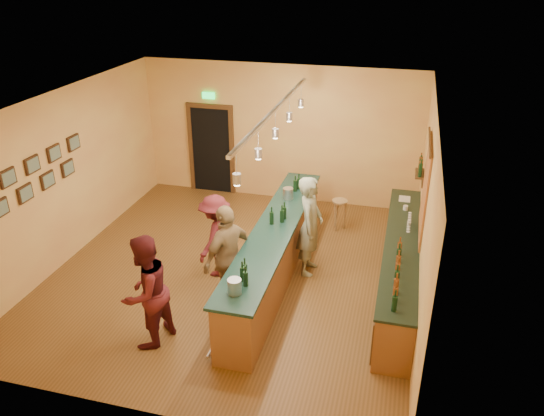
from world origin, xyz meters
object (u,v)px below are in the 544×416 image
(back_counter, at_px, (400,265))
(customer_c, at_px, (216,236))
(customer_b, at_px, (228,256))
(customer_a, at_px, (146,292))
(tasting_bar, at_px, (275,248))
(bar_stool, at_px, (340,207))
(bartender, at_px, (310,226))

(back_counter, distance_m, customer_c, 3.29)
(back_counter, relative_size, customer_b, 2.51)
(customer_a, bearing_deg, customer_c, -173.21)
(back_counter, relative_size, customer_a, 2.53)
(tasting_bar, relative_size, customer_a, 2.84)
(tasting_bar, bearing_deg, customer_b, -120.12)
(tasting_bar, height_order, bar_stool, tasting_bar)
(bartender, distance_m, customer_c, 1.71)
(customer_c, distance_m, bar_stool, 3.03)
(bartender, distance_m, customer_b, 1.73)
(customer_c, bearing_deg, back_counter, 102.45)
(tasting_bar, bearing_deg, customer_a, -122.26)
(customer_b, height_order, bar_stool, customer_b)
(tasting_bar, distance_m, bartender, 0.75)
(tasting_bar, relative_size, bartender, 2.71)
(customer_a, distance_m, customer_c, 2.10)
(bartender, bearing_deg, customer_c, 107.06)
(back_counter, bearing_deg, customer_b, -157.62)
(customer_a, relative_size, bar_stool, 2.68)
(back_counter, distance_m, tasting_bar, 2.20)
(tasting_bar, distance_m, bar_stool, 2.36)
(bartender, height_order, customer_a, bartender)
(customer_a, bearing_deg, tasting_bar, 163.16)
(bar_stool, bearing_deg, customer_a, -116.96)
(tasting_bar, height_order, customer_b, customer_b)
(back_counter, height_order, customer_a, customer_a)
(back_counter, height_order, bar_stool, back_counter)
(customer_c, bearing_deg, customer_b, 39.54)
(customer_c, height_order, bar_stool, customer_c)
(back_counter, height_order, tasting_bar, tasting_bar)
(bartender, height_order, bar_stool, bartender)
(back_counter, height_order, customer_b, customer_b)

